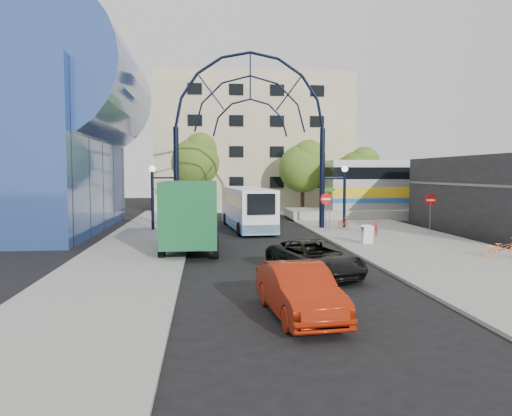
{
  "coord_description": "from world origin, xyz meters",
  "views": [
    {
      "loc": [
        -3.1,
        -19.94,
        3.93
      ],
      "look_at": [
        -0.43,
        6.0,
        2.09
      ],
      "focal_mm": 35.0,
      "sensor_mm": 36.0,
      "label": 1
    }
  ],
  "objects": [
    {
      "name": "transit_hall",
      "position": [
        -15.3,
        15.0,
        6.7
      ],
      "size": [
        16.5,
        18.0,
        14.5
      ],
      "color": "#304C92",
      "rests_on": "ground"
    },
    {
      "name": "plaza_west",
      "position": [
        -6.5,
        6.0,
        0.06
      ],
      "size": [
        5.0,
        50.0,
        0.12
      ],
      "primitive_type": "cube",
      "color": "gray",
      "rests_on": "ground"
    },
    {
      "name": "train_car",
      "position": [
        20.0,
        22.0,
        2.9
      ],
      "size": [
        25.1,
        3.05,
        4.2
      ],
      "color": "#B7B7BC",
      "rests_on": "train_platform"
    },
    {
      "name": "gateway_arch",
      "position": [
        0.0,
        14.0,
        8.56
      ],
      "size": [
        13.64,
        0.44,
        12.1
      ],
      "color": "black",
      "rests_on": "ground"
    },
    {
      "name": "bike_near_a",
      "position": [
        6.31,
        13.0,
        0.53
      ],
      "size": [
        0.92,
        1.63,
        0.81
      ],
      "primitive_type": "imported",
      "rotation": [
        0.0,
        0.0,
        0.26
      ],
      "color": "orange",
      "rests_on": "sidewalk_east"
    },
    {
      "name": "stop_sign",
      "position": [
        4.8,
        12.0,
        1.99
      ],
      "size": [
        0.8,
        0.07,
        2.5
      ],
      "color": "slate",
      "rests_on": "sidewalk_east"
    },
    {
      "name": "apartment_block",
      "position": [
        2.0,
        34.97,
        7.0
      ],
      "size": [
        20.0,
        12.1,
        14.0
      ],
      "color": "tan",
      "rests_on": "ground"
    },
    {
      "name": "green_truck",
      "position": [
        -3.81,
        5.02,
        1.76
      ],
      "size": [
        2.82,
        7.02,
        3.52
      ],
      "rotation": [
        0.0,
        0.0,
        -0.02
      ],
      "color": "black",
      "rests_on": "ground"
    },
    {
      "name": "tree_north_a",
      "position": [
        6.12,
        25.93,
        4.61
      ],
      "size": [
        4.48,
        4.48,
        7.0
      ],
      "color": "#382314",
      "rests_on": "ground"
    },
    {
      "name": "do_not_enter_sign",
      "position": [
        11.0,
        10.0,
        1.98
      ],
      "size": [
        0.76,
        0.07,
        2.48
      ],
      "color": "slate",
      "rests_on": "sidewalk_east"
    },
    {
      "name": "tree_north_b",
      "position": [
        -3.88,
        29.93,
        5.27
      ],
      "size": [
        5.12,
        5.12,
        8.0
      ],
      "color": "#382314",
      "rests_on": "ground"
    },
    {
      "name": "city_bus",
      "position": [
        -0.17,
        14.78,
        1.5
      ],
      "size": [
        3.17,
        10.61,
        2.87
      ],
      "rotation": [
        0.0,
        0.0,
        0.08
      ],
      "color": "white",
      "rests_on": "ground"
    },
    {
      "name": "bike_near_b",
      "position": [
        7.41,
        9.76,
        0.59
      ],
      "size": [
        0.75,
        1.62,
        0.94
      ],
      "primitive_type": "imported",
      "rotation": [
        0.0,
        0.0,
        -0.21
      ],
      "color": "red",
      "rests_on": "sidewalk_east"
    },
    {
      "name": "sidewalk_east",
      "position": [
        8.0,
        4.0,
        0.06
      ],
      "size": [
        8.0,
        56.0,
        0.12
      ],
      "primitive_type": "cube",
      "color": "gray",
      "rests_on": "ground"
    },
    {
      "name": "commercial_block_east",
      "position": [
        16.0,
        10.0,
        2.5
      ],
      "size": [
        6.0,
        16.0,
        5.0
      ],
      "primitive_type": "cube",
      "color": "black",
      "rests_on": "ground"
    },
    {
      "name": "ground",
      "position": [
        0.0,
        0.0,
        0.0
      ],
      "size": [
        120.0,
        120.0,
        0.0
      ],
      "primitive_type": "plane",
      "color": "black",
      "rests_on": "ground"
    },
    {
      "name": "tree_north_c",
      "position": [
        12.12,
        27.93,
        4.28
      ],
      "size": [
        4.16,
        4.16,
        6.5
      ],
      "color": "#382314",
      "rests_on": "ground"
    },
    {
      "name": "bike_far_a",
      "position": [
        10.2,
        1.0,
        0.57
      ],
      "size": [
        1.77,
        0.87,
        0.89
      ],
      "primitive_type": "imported",
      "rotation": [
        0.0,
        0.0,
        1.4
      ],
      "color": "orange",
      "rests_on": "sidewalk_east"
    },
    {
      "name": "street_name_sign",
      "position": [
        5.2,
        12.6,
        2.13
      ],
      "size": [
        0.7,
        0.7,
        2.8
      ],
      "color": "slate",
      "rests_on": "sidewalk_east"
    },
    {
      "name": "black_suv",
      "position": [
        1.05,
        -1.43,
        0.68
      ],
      "size": [
        3.55,
        5.32,
        1.36
      ],
      "primitive_type": "imported",
      "rotation": [
        0.0,
        0.0,
        0.29
      ],
      "color": "black",
      "rests_on": "ground"
    },
    {
      "name": "train_platform",
      "position": [
        20.0,
        22.0,
        0.4
      ],
      "size": [
        32.0,
        5.0,
        0.8
      ],
      "primitive_type": "cube",
      "color": "gray",
      "rests_on": "ground"
    },
    {
      "name": "red_sedan",
      "position": [
        -0.56,
        -6.75,
        0.72
      ],
      "size": [
        1.98,
        4.52,
        1.44
      ],
      "primitive_type": "imported",
      "rotation": [
        0.0,
        0.0,
        0.11
      ],
      "color": "maroon",
      "rests_on": "ground"
    },
    {
      "name": "sandwich_board",
      "position": [
        5.6,
        5.98,
        0.74
      ],
      "size": [
        0.55,
        0.61,
        0.99
      ],
      "color": "white",
      "rests_on": "sidewalk_east"
    }
  ]
}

